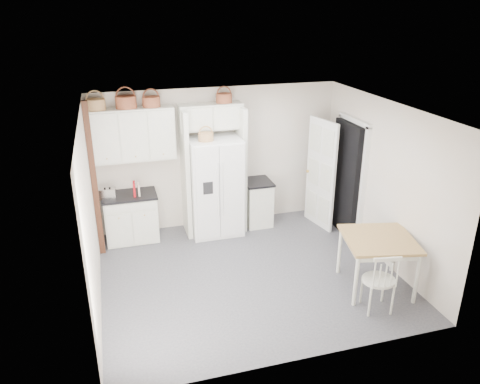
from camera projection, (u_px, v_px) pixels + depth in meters
name	position (u px, v px, depth m)	size (l,w,h in m)	color
floor	(249.00, 274.00, 7.38)	(4.50, 4.50, 0.00)	#3B3B44
ceiling	(250.00, 110.00, 6.40)	(4.50, 4.50, 0.00)	white
wall_back	(217.00, 158.00, 8.67)	(4.50, 4.50, 0.00)	beige
wall_left	(90.00, 216.00, 6.31)	(4.00, 4.00, 0.00)	beige
wall_right	(384.00, 183.00, 7.47)	(4.00, 4.00, 0.00)	beige
refrigerator	(215.00, 186.00, 8.43)	(0.92, 0.74, 1.78)	white
base_cab_left	(131.00, 218.00, 8.30)	(0.90, 0.57, 0.83)	silver
base_cab_right	(257.00, 203.00, 8.91)	(0.47, 0.57, 0.83)	silver
dining_table	(376.00, 263.00, 6.89)	(0.98, 0.98, 0.82)	olive
windsor_chair	(379.00, 280.00, 6.36)	(0.46, 0.41, 0.93)	silver
counter_left	(129.00, 195.00, 8.14)	(0.94, 0.61, 0.04)	black
counter_right	(258.00, 182.00, 8.75)	(0.51, 0.61, 0.04)	black
toaster	(108.00, 194.00, 7.92)	(0.27, 0.15, 0.19)	silver
cookbook_red	(134.00, 189.00, 8.04)	(0.04, 0.17, 0.25)	#AB0A12
cookbook_cream	(139.00, 189.00, 8.06)	(0.03, 0.14, 0.21)	beige
basket_upper_a	(96.00, 105.00, 7.56)	(0.31, 0.31, 0.18)	brown
basket_upper_b	(126.00, 102.00, 7.68)	(0.34, 0.34, 0.20)	brown
basket_upper_c	(151.00, 102.00, 7.79)	(0.30, 0.30, 0.17)	brown
basket_bridge_b	(224.00, 98.00, 8.11)	(0.28, 0.28, 0.16)	brown
basket_fridge_a	(206.00, 137.00, 7.93)	(0.26, 0.26, 0.14)	brown
upper_cabinet	(133.00, 134.00, 7.90)	(1.40, 0.34, 0.90)	silver
bridge_cabinet	(211.00, 116.00, 8.17)	(1.12, 0.34, 0.45)	silver
fridge_panel_left	(185.00, 174.00, 8.29)	(0.08, 0.60, 2.30)	silver
fridge_panel_right	(241.00, 169.00, 8.55)	(0.08, 0.60, 2.30)	silver
trim_post	(94.00, 181.00, 7.52)	(0.09, 0.09, 2.60)	#331A11
doorway_void	(347.00, 178.00, 8.44)	(0.18, 0.85, 2.05)	black
door_slab	(321.00, 174.00, 8.64)	(0.80, 0.04, 2.05)	white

